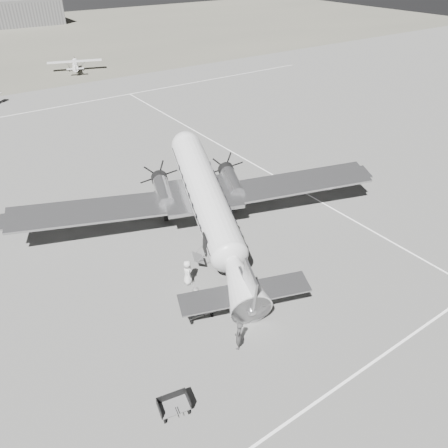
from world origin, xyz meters
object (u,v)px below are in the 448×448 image
at_px(baggage_cart_far, 174,406).
at_px(passenger, 187,272).
at_px(light_plane_right, 75,66).
at_px(baggage_cart_near, 199,310).
at_px(dc3_airliner, 209,205).
at_px(ground_crew, 239,336).
at_px(ramp_agent, 196,298).

bearing_deg(baggage_cart_far, passenger, 66.31).
height_order(light_plane_right, passenger, light_plane_right).
height_order(baggage_cart_near, baggage_cart_far, baggage_cart_near).
bearing_deg(dc3_airliner, ground_crew, -96.07).
xyz_separation_m(dc3_airliner, baggage_cart_far, (-9.65, -11.65, -2.36)).
xyz_separation_m(light_plane_right, baggage_cart_near, (-14.34, -63.99, -0.47)).
xyz_separation_m(baggage_cart_near, ground_crew, (0.51, -3.36, 0.41)).
bearing_deg(passenger, baggage_cart_far, 159.73).
bearing_deg(ground_crew, light_plane_right, -143.88).
distance_m(ground_crew, passenger, 6.39).
xyz_separation_m(dc3_airliner, passenger, (-4.20, -3.82, -1.89)).
relative_size(baggage_cart_near, ground_crew, 0.98).
height_order(baggage_cart_near, ramp_agent, ramp_agent).
relative_size(dc3_airliner, passenger, 16.10).
bearing_deg(baggage_cart_far, baggage_cart_near, 58.58).
height_order(ramp_agent, passenger, passenger).
height_order(dc3_airliner, ramp_agent, dc3_airliner).
distance_m(light_plane_right, ramp_agent, 64.89).
distance_m(baggage_cart_near, baggage_cart_far, 6.55).
bearing_deg(passenger, ground_crew, -169.99).
xyz_separation_m(light_plane_right, baggage_cart_far, (-18.77, -68.82, -0.53)).
bearing_deg(ground_crew, baggage_cart_far, -25.79).
distance_m(baggage_cart_far, ramp_agent, 7.20).
height_order(baggage_cart_far, ramp_agent, ramp_agent).
bearing_deg(ramp_agent, baggage_cart_near, 167.12).
height_order(baggage_cart_far, passenger, passenger).
height_order(light_plane_right, baggage_cart_near, light_plane_right).
distance_m(dc3_airliner, passenger, 5.98).
distance_m(ground_crew, ramp_agent, 4.03).
height_order(dc3_airliner, baggage_cart_near, dc3_airliner).
xyz_separation_m(baggage_cart_near, ramp_agent, (0.22, 0.66, 0.33)).
distance_m(baggage_cart_near, passenger, 3.20).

